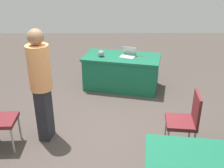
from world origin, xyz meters
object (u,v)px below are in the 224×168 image
at_px(chair_tucked_right, 186,118).
at_px(yarn_ball, 101,53).
at_px(table_foreground, 122,72).
at_px(laptop_silver, 128,55).
at_px(person_attendee_standing, 41,81).
at_px(scissors_red, 141,56).

xyz_separation_m(chair_tucked_right, yarn_ball, (1.32, -2.28, 0.27)).
distance_m(table_foreground, chair_tucked_right, 2.45).
distance_m(laptop_silver, yarn_ball, 0.60).
bearing_deg(table_foreground, yarn_ball, 1.31).
height_order(table_foreground, yarn_ball, yarn_ball).
xyz_separation_m(chair_tucked_right, person_attendee_standing, (2.19, -0.34, 0.48)).
bearing_deg(laptop_silver, yarn_ball, 21.27).
distance_m(table_foreground, yarn_ball, 0.64).
height_order(chair_tucked_right, yarn_ball, chair_tucked_right).
bearing_deg(person_attendee_standing, laptop_silver, -26.82).
height_order(person_attendee_standing, scissors_red, person_attendee_standing).
height_order(person_attendee_standing, laptop_silver, person_attendee_standing).
bearing_deg(chair_tucked_right, scissors_red, 17.28).
distance_m(table_foreground, laptop_silver, 0.44).
xyz_separation_m(table_foreground, person_attendee_standing, (1.33, 1.95, 0.65)).
relative_size(person_attendee_standing, laptop_silver, 4.49).
bearing_deg(yarn_ball, scissors_red, -178.45).
height_order(chair_tucked_right, person_attendee_standing, person_attendee_standing).
height_order(table_foreground, laptop_silver, laptop_silver).
bearing_deg(scissors_red, yarn_ball, -175.11).
xyz_separation_m(person_attendee_standing, laptop_silver, (-1.46, -1.92, -0.23)).
bearing_deg(table_foreground, person_attendee_standing, 55.75).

